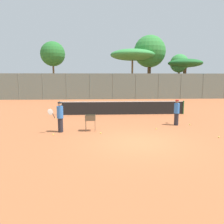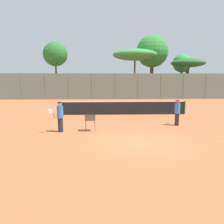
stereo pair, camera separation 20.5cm
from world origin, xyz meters
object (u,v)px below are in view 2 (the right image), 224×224
(player_white_outfit, at_px, (60,117))
(parked_car, at_px, (169,93))
(tennis_net, at_px, (124,108))
(player_red_cap, at_px, (177,112))
(ball_cart, at_px, (90,119))

(player_white_outfit, xyz_separation_m, parked_car, (11.94, 19.74, -0.19))
(tennis_net, bearing_deg, player_red_cap, -54.16)
(tennis_net, height_order, parked_car, parked_car)
(parked_car, bearing_deg, player_red_cap, -105.36)
(player_white_outfit, relative_size, player_red_cap, 1.03)
(tennis_net, relative_size, player_white_outfit, 6.10)
(player_red_cap, relative_size, ball_cart, 1.76)
(ball_cart, bearing_deg, tennis_net, 66.12)
(player_red_cap, distance_m, parked_car, 19.06)
(tennis_net, xyz_separation_m, parked_car, (7.99, 14.31, 0.10))
(tennis_net, xyz_separation_m, player_red_cap, (2.94, -4.07, 0.27))
(ball_cart, relative_size, parked_car, 0.21)
(tennis_net, xyz_separation_m, player_white_outfit, (-3.95, -5.43, 0.29))
(player_red_cap, bearing_deg, parked_car, 1.34)
(ball_cart, bearing_deg, player_red_cap, 12.81)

